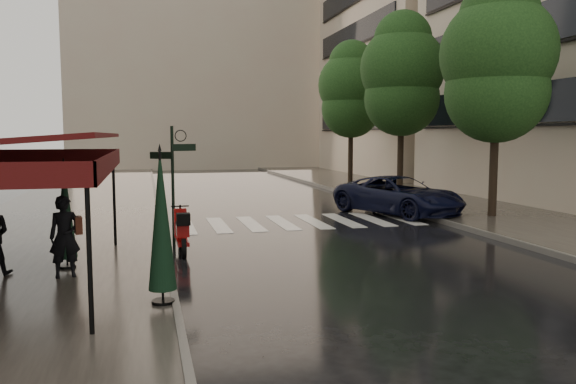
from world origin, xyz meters
name	(u,v)px	position (x,y,z in m)	size (l,w,h in m)	color
ground	(238,269)	(0.00, 0.00, 0.00)	(120.00, 120.00, 0.00)	black
sidewalk_near	(79,205)	(-4.50, 12.00, 0.06)	(6.00, 60.00, 0.12)	#38332D
sidewalk_far	(414,196)	(10.25, 12.00, 0.06)	(5.50, 60.00, 0.12)	#38332D
curb_near	(157,203)	(-1.45, 12.00, 0.07)	(0.12, 60.00, 0.16)	#595651
curb_far	(358,197)	(7.45, 12.00, 0.07)	(0.12, 60.00, 0.16)	#595651
crosswalk	(298,222)	(2.98, 6.00, 0.01)	(7.85, 3.20, 0.01)	silver
signpost	(173,175)	(-1.19, 3.00, 1.83)	(1.17, 0.29, 3.10)	black
haussmann_far	(406,46)	(16.50, 26.00, 9.25)	(8.00, 16.00, 18.50)	#C0A793
backdrop_building	(201,52)	(3.00, 38.00, 10.00)	(22.00, 6.00, 20.00)	#C0A793
tree_near	(497,61)	(9.60, 5.00, 5.32)	(3.80, 3.80, 7.99)	black
tree_mid	(402,75)	(9.50, 12.00, 5.59)	(3.80, 3.80, 8.34)	black
tree_far	(351,90)	(9.70, 19.00, 5.46)	(3.80, 3.80, 8.16)	black
pedestrian_with_umbrella	(63,195)	(-3.42, -0.30, 1.73)	(1.13, 1.14, 2.41)	black
scooter	(182,233)	(-1.06, 1.92, 0.51)	(0.44, 1.67, 1.10)	black
parked_car	(398,195)	(7.00, 6.88, 0.69)	(2.30, 4.98, 1.38)	black
parasol_front	(161,220)	(-1.65, -2.52, 1.49)	(0.46, 0.46, 2.55)	black
parasol_back	(65,210)	(-3.50, 0.50, 1.32)	(0.42, 0.42, 2.24)	black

